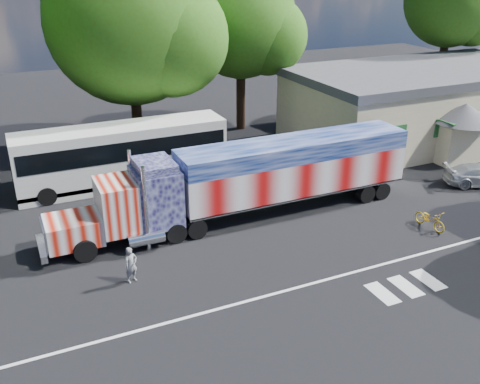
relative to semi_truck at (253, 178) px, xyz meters
name	(u,v)px	position (x,y,z in m)	size (l,w,h in m)	color
ground	(267,253)	(-1.13, -3.83, -2.14)	(100.00, 100.00, 0.00)	black
lane_markings	(345,287)	(0.58, -7.60, -2.13)	(30.00, 2.67, 0.01)	silver
semi_truck	(253,178)	(0.00, 0.00, 0.00)	(19.50, 3.08, 4.16)	black
coach_bus	(123,154)	(-5.09, 7.19, -0.29)	(12.29, 2.86, 3.57)	silver
hall_building	(437,101)	(18.79, 7.02, 0.48)	(22.40, 12.80, 5.20)	beige
woman	(131,265)	(-7.35, -3.53, -1.34)	(0.58, 0.38, 1.60)	slate
bicycle	(430,219)	(7.46, -4.96, -1.65)	(0.65, 1.86, 0.98)	gold
tree_far_ne	(453,0)	(25.50, 13.61, 7.01)	(8.33, 7.94, 13.19)	black
tree_ne_a	(243,23)	(6.17, 14.61, 5.96)	(8.71, 8.29, 12.30)	black
tree_n_mid	(132,21)	(-2.54, 12.77, 6.61)	(11.38, 10.84, 14.22)	black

